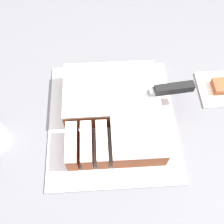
{
  "coord_description": "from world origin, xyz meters",
  "views": [
    {
      "loc": [
        0.05,
        -0.33,
        1.55
      ],
      "look_at": [
        0.07,
        0.0,
        0.96
      ],
      "focal_mm": 42.0,
      "sensor_mm": 36.0,
      "label": 1
    }
  ],
  "objects": [
    {
      "name": "paper_napkin",
      "position": [
        0.39,
        0.08,
        0.92
      ],
      "size": [
        0.12,
        0.12,
        0.01
      ],
      "color": "white",
      "rests_on": "countertop"
    },
    {
      "name": "cake_board",
      "position": [
        0.07,
        0.0,
        0.92
      ],
      "size": [
        0.34,
        0.37,
        0.01
      ],
      "color": "silver",
      "rests_on": "countertop"
    },
    {
      "name": "countertop",
      "position": [
        0.0,
        0.0,
        0.46
      ],
      "size": [
        1.4,
        1.1,
        0.92
      ],
      "color": "slate",
      "rests_on": "ground_plane"
    },
    {
      "name": "cake",
      "position": [
        0.07,
        0.01,
        0.96
      ],
      "size": [
        0.25,
        0.28,
        0.06
      ],
      "color": "#994C2D",
      "rests_on": "cake_board"
    },
    {
      "name": "ground_plane",
      "position": [
        0.0,
        0.0,
        0.0
      ],
      "size": [
        8.0,
        8.0,
        0.0
      ],
      "primitive_type": "plane",
      "color": "#4C4742"
    },
    {
      "name": "knife",
      "position": [
        0.2,
        0.04,
        1.0
      ],
      "size": [
        0.29,
        0.05,
        0.02
      ],
      "rotation": [
        0.0,
        0.0,
        3.24
      ],
      "color": "silver",
      "rests_on": "cake"
    },
    {
      "name": "brownie",
      "position": [
        0.39,
        0.08,
        0.93
      ],
      "size": [
        0.05,
        0.05,
        0.02
      ],
      "color": "#994C2D",
      "rests_on": "paper_napkin"
    }
  ]
}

